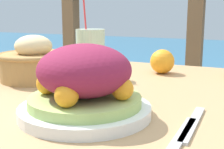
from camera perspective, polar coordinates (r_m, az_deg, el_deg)
patio_table at (r=0.74m, az=2.59°, el=-11.44°), size 1.11×0.94×0.77m
railing_fence at (r=1.54m, az=14.84°, el=4.38°), size 2.80×0.08×1.14m
salad_plate at (r=0.57m, az=-5.01°, el=-2.01°), size 0.24×0.24×0.13m
drink_glass at (r=0.90m, az=-3.94°, el=3.90°), size 0.08×0.08×0.25m
bread_basket at (r=0.89m, az=-14.03°, el=2.29°), size 0.20×0.20×0.13m
fork at (r=0.49m, az=12.36°, el=-11.23°), size 0.02×0.18×0.00m
knife at (r=0.55m, az=14.53°, el=-8.67°), size 0.02×0.18×0.00m
orange_near_glass at (r=0.97m, az=8.95°, el=2.39°), size 0.07×0.07×0.07m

